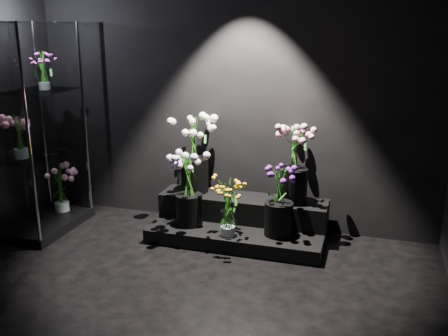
% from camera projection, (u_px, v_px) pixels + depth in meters
% --- Properties ---
extents(floor, '(4.00, 4.00, 0.00)m').
position_uv_depth(floor, '(148.00, 331.00, 3.32)').
color(floor, black).
rests_on(floor, ground).
extents(wall_back, '(4.00, 0.00, 4.00)m').
position_uv_depth(wall_back, '(232.00, 85.00, 4.76)').
color(wall_back, black).
rests_on(wall_back, floor).
extents(display_riser, '(1.62, 0.72, 0.36)m').
position_uv_depth(display_riser, '(240.00, 221.00, 4.76)').
color(display_riser, black).
rests_on(display_riser, floor).
extents(display_case, '(0.54, 0.90, 1.99)m').
position_uv_depth(display_case, '(36.00, 131.00, 4.70)').
color(display_case, black).
rests_on(display_case, floor).
extents(bouquet_orange_bells, '(0.25, 0.25, 0.51)m').
position_uv_depth(bouquet_orange_bells, '(228.00, 208.00, 4.41)').
color(bouquet_orange_bells, white).
rests_on(bouquet_orange_bells, display_riser).
extents(bouquet_lilac, '(0.36, 0.36, 0.71)m').
position_uv_depth(bouquet_lilac, '(189.00, 185.00, 4.62)').
color(bouquet_lilac, black).
rests_on(bouquet_lilac, display_riser).
extents(bouquet_purple, '(0.43, 0.43, 0.61)m').
position_uv_depth(bouquet_purple, '(279.00, 199.00, 4.40)').
color(bouquet_purple, black).
rests_on(bouquet_purple, display_riser).
extents(bouquet_cream_roses, '(0.53, 0.53, 0.76)m').
position_uv_depth(bouquet_cream_roses, '(194.00, 149.00, 4.84)').
color(bouquet_cream_roses, black).
rests_on(bouquet_cream_roses, display_riser).
extents(bouquet_pink_roses, '(0.36, 0.36, 0.73)m').
position_uv_depth(bouquet_pink_roses, '(294.00, 160.00, 4.54)').
color(bouquet_pink_roses, black).
rests_on(bouquet_pink_roses, display_riser).
extents(bouquet_case_pink, '(0.40, 0.40, 0.41)m').
position_uv_depth(bouquet_case_pink, '(20.00, 135.00, 4.52)').
color(bouquet_case_pink, white).
rests_on(bouquet_case_pink, display_case).
extents(bouquet_case_magenta, '(0.24, 0.24, 0.35)m').
position_uv_depth(bouquet_case_magenta, '(43.00, 70.00, 4.66)').
color(bouquet_case_magenta, white).
rests_on(bouquet_case_magenta, display_case).
extents(bouquet_case_base_pink, '(0.34, 0.34, 0.50)m').
position_uv_depth(bouquet_case_base_pink, '(60.00, 187.00, 5.11)').
color(bouquet_case_base_pink, white).
rests_on(bouquet_case_base_pink, display_case).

